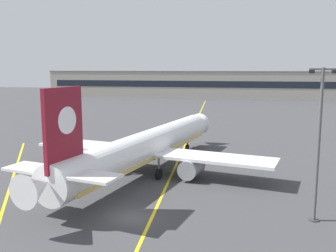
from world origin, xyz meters
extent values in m
plane|color=#3D3D3F|center=(0.00, 0.00, 0.00)|extent=(400.00, 400.00, 0.00)
cube|color=yellow|center=(0.00, 30.00, 0.00)|extent=(10.75, 179.71, 0.01)
cube|color=yellow|center=(-14.00, 2.00, 0.00)|extent=(29.33, 52.64, 0.01)
cylinder|color=white|center=(-2.33, 14.29, 3.50)|extent=(11.43, 35.98, 3.80)
cone|color=white|center=(1.81, 33.14, 3.50)|extent=(4.08, 3.31, 3.61)
cone|color=white|center=(-6.49, -4.66, 3.90)|extent=(3.38, 3.35, 2.85)
cube|color=#DBBC66|center=(-2.33, 14.29, 2.46)|extent=(10.74, 33.15, 0.44)
cube|color=black|center=(1.40, 31.29, 4.17)|extent=(3.02, 1.69, 0.60)
cube|color=white|center=(-2.20, 14.88, 2.65)|extent=(32.29, 11.55, 0.36)
cylinder|color=gray|center=(-8.47, 15.23, 1.43)|extent=(3.02, 4.01, 2.30)
cylinder|color=black|center=(-8.07, 17.04, 1.43)|extent=(1.95, 0.59, 1.95)
cylinder|color=gray|center=(3.64, 12.57, 1.43)|extent=(3.02, 4.01, 2.30)
cylinder|color=black|center=(4.04, 14.38, 1.43)|extent=(1.95, 0.59, 1.95)
cube|color=maroon|center=(-5.71, -1.14, 8.05)|extent=(1.42, 4.77, 7.20)
cylinder|color=white|center=(-5.65, -0.85, 8.77)|extent=(0.94, 2.44, 2.40)
cube|color=white|center=(-5.84, -1.73, 4.36)|extent=(11.34, 5.09, 0.24)
cylinder|color=#4C4C51|center=(0.78, 28.46, 1.48)|extent=(0.24, 0.24, 1.60)
cylinder|color=black|center=(0.78, 28.46, 0.45)|extent=(0.58, 0.96, 0.90)
cylinder|color=#4C4C51|center=(-5.29, 12.90, 1.77)|extent=(0.24, 0.24, 1.60)
cylinder|color=black|center=(-5.29, 12.90, 0.65)|extent=(0.67, 1.36, 1.30)
cylinder|color=#4C4C51|center=(-0.22, 11.78, 1.77)|extent=(0.24, 0.24, 1.60)
cylinder|color=black|center=(-0.22, 11.78, 0.65)|extent=(0.67, 1.36, 1.30)
cylinder|color=#515156|center=(15.84, 2.48, 6.65)|extent=(0.28, 0.28, 13.30)
cylinder|color=#333338|center=(15.84, 2.48, 0.05)|extent=(0.90, 0.90, 0.10)
cube|color=#515156|center=(15.84, 2.48, 13.15)|extent=(2.20, 0.16, 0.16)
cube|color=black|center=(14.94, 2.48, 12.95)|extent=(0.44, 0.36, 0.28)
cube|color=black|center=(16.74, 2.48, 12.95)|extent=(0.44, 0.36, 0.28)
cone|color=orange|center=(-1.84, 31.24, 0.28)|extent=(0.36, 0.36, 0.55)
cylinder|color=white|center=(-1.84, 31.24, 0.30)|extent=(0.23, 0.23, 0.07)
cube|color=orange|center=(-1.84, 31.24, 0.01)|extent=(0.44, 0.44, 0.03)
cube|color=#9E998E|center=(5.04, 138.67, 5.71)|extent=(169.83, 12.00, 11.43)
cube|color=black|center=(5.04, 132.62, 6.11)|extent=(163.04, 0.12, 2.80)
cube|color=slate|center=(5.04, 138.67, 11.63)|extent=(170.23, 12.40, 0.40)
camera|label=1|loc=(9.37, -30.60, 13.30)|focal=40.01mm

